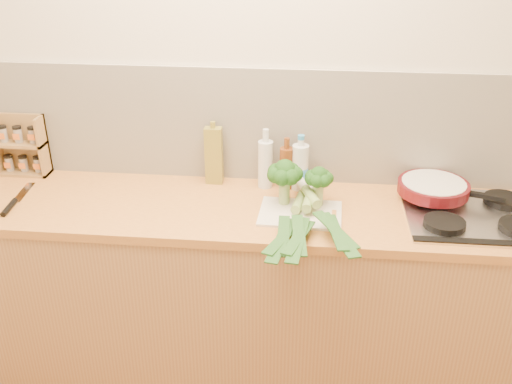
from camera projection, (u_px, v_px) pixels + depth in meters
room_shell at (244, 125)px, 2.65m from camera, size 3.50×3.50×3.50m
counter at (238, 289)px, 2.72m from camera, size 3.20×0.62×0.90m
gas_hob at (475, 214)px, 2.41m from camera, size 0.58×0.50×0.04m
chopping_board at (300, 213)px, 2.44m from camera, size 0.36×0.27×0.01m
broccoli_left at (285, 174)px, 2.45m from camera, size 0.16×0.16×0.21m
broccoli_right at (319, 179)px, 2.45m from camera, size 0.12×0.13×0.18m
leek_front at (296, 209)px, 2.42m from camera, size 0.18×0.71×0.04m
leek_mid at (307, 208)px, 2.38m from camera, size 0.14×0.71×0.04m
leek_back at (317, 204)px, 2.38m from camera, size 0.27×0.67×0.04m
chefs_knife at (13, 204)px, 2.51m from camera, size 0.07×0.34×0.02m
skillet at (434, 187)px, 2.53m from camera, size 0.45×0.31×0.05m
spice_rack at (22, 148)px, 2.77m from camera, size 0.25×0.10×0.30m
oil_tin at (214, 155)px, 2.67m from camera, size 0.08×0.05×0.31m
glass_bottle at (265, 163)px, 2.64m from camera, size 0.07×0.07×0.28m
amber_bottle at (286, 167)px, 2.63m from camera, size 0.06×0.06×0.25m
water_bottle at (300, 168)px, 2.63m from camera, size 0.08×0.08×0.24m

